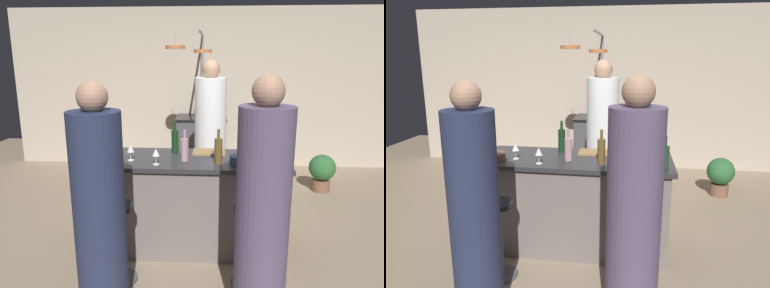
% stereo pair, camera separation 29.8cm
% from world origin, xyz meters
% --- Properties ---
extents(ground_plane, '(9.00, 9.00, 0.00)m').
position_xyz_m(ground_plane, '(0.00, 0.00, 0.00)').
color(ground_plane, gray).
extents(back_wall, '(6.40, 0.16, 2.60)m').
position_xyz_m(back_wall, '(0.00, 2.85, 1.30)').
color(back_wall, '#BCAD99').
rests_on(back_wall, ground_plane).
extents(kitchen_island, '(1.80, 0.72, 0.90)m').
position_xyz_m(kitchen_island, '(0.00, 0.00, 0.45)').
color(kitchen_island, slate).
rests_on(kitchen_island, ground_plane).
extents(stove_range, '(0.80, 0.64, 0.89)m').
position_xyz_m(stove_range, '(0.00, 2.45, 0.45)').
color(stove_range, '#47474C').
rests_on(stove_range, ground_plane).
extents(chef, '(0.38, 0.38, 1.80)m').
position_xyz_m(chef, '(0.16, 1.01, 0.83)').
color(chef, white).
rests_on(chef, ground_plane).
extents(bar_stool_right, '(0.28, 0.28, 0.68)m').
position_xyz_m(bar_stool_right, '(0.51, -0.62, 0.38)').
color(bar_stool_right, '#4C4C51').
rests_on(bar_stool_right, ground_plane).
extents(guest_right, '(0.37, 0.37, 1.73)m').
position_xyz_m(guest_right, '(0.55, -0.99, 0.80)').
color(guest_right, '#594C6B').
rests_on(guest_right, ground_plane).
extents(bar_stool_left, '(0.28, 0.28, 0.68)m').
position_xyz_m(bar_stool_left, '(-0.55, -0.62, 0.38)').
color(bar_stool_left, '#4C4C51').
rests_on(bar_stool_left, ground_plane).
extents(guest_left, '(0.36, 0.36, 1.68)m').
position_xyz_m(guest_left, '(-0.56, -1.01, 0.78)').
color(guest_left, '#262D4C').
rests_on(guest_left, ground_plane).
extents(overhead_pot_rack, '(0.60, 1.41, 2.17)m').
position_xyz_m(overhead_pot_rack, '(-0.07, 2.00, 1.65)').
color(overhead_pot_rack, gray).
rests_on(overhead_pot_rack, ground_plane).
extents(potted_plant, '(0.36, 0.36, 0.52)m').
position_xyz_m(potted_plant, '(1.70, 1.60, 0.30)').
color(potted_plant, brown).
rests_on(potted_plant, ground_plane).
extents(cutting_board, '(0.32, 0.22, 0.02)m').
position_xyz_m(cutting_board, '(0.17, 0.20, 0.91)').
color(cutting_board, '#997047').
rests_on(cutting_board, kitchen_island).
extents(pepper_mill, '(0.05, 0.05, 0.21)m').
position_xyz_m(pepper_mill, '(0.77, -0.10, 1.01)').
color(pepper_mill, '#382319').
rests_on(pepper_mill, kitchen_island).
extents(wine_bottle_green, '(0.07, 0.07, 0.30)m').
position_xyz_m(wine_bottle_green, '(0.79, -0.27, 1.01)').
color(wine_bottle_green, '#193D23').
rests_on(wine_bottle_green, kitchen_island).
extents(wine_bottle_dark, '(0.07, 0.07, 0.30)m').
position_xyz_m(wine_bottle_dark, '(0.57, 0.02, 1.02)').
color(wine_bottle_dark, black).
rests_on(wine_bottle_dark, kitchen_island).
extents(wine_bottle_amber, '(0.07, 0.07, 0.31)m').
position_xyz_m(wine_bottle_amber, '(0.26, -0.14, 1.02)').
color(wine_bottle_amber, brown).
rests_on(wine_bottle_amber, kitchen_island).
extents(wine_bottle_rose, '(0.07, 0.07, 0.29)m').
position_xyz_m(wine_bottle_rose, '(-0.05, -0.08, 1.01)').
color(wine_bottle_rose, '#B78C8E').
rests_on(wine_bottle_rose, kitchen_island).
extents(wine_bottle_red, '(0.07, 0.07, 0.31)m').
position_xyz_m(wine_bottle_red, '(-0.17, 0.20, 1.02)').
color(wine_bottle_red, '#143319').
rests_on(wine_bottle_red, kitchen_island).
extents(wine_glass_near_left_guest, '(0.07, 0.07, 0.15)m').
position_xyz_m(wine_glass_near_left_guest, '(-0.29, -0.23, 1.01)').
color(wine_glass_near_left_guest, silver).
rests_on(wine_glass_near_left_guest, kitchen_island).
extents(wine_glass_near_right_guest, '(0.07, 0.07, 0.15)m').
position_xyz_m(wine_glass_near_right_guest, '(-0.55, -0.12, 1.01)').
color(wine_glass_near_right_guest, silver).
rests_on(wine_glass_near_right_guest, kitchen_island).
extents(mixing_bowl_blue, '(0.17, 0.17, 0.08)m').
position_xyz_m(mixing_bowl_blue, '(0.44, -0.20, 0.94)').
color(mixing_bowl_blue, '#334C6B').
rests_on(mixing_bowl_blue, kitchen_island).
extents(mixing_bowl_wooden, '(0.21, 0.21, 0.08)m').
position_xyz_m(mixing_bowl_wooden, '(-0.72, -0.21, 0.94)').
color(mixing_bowl_wooden, brown).
rests_on(mixing_bowl_wooden, kitchen_island).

